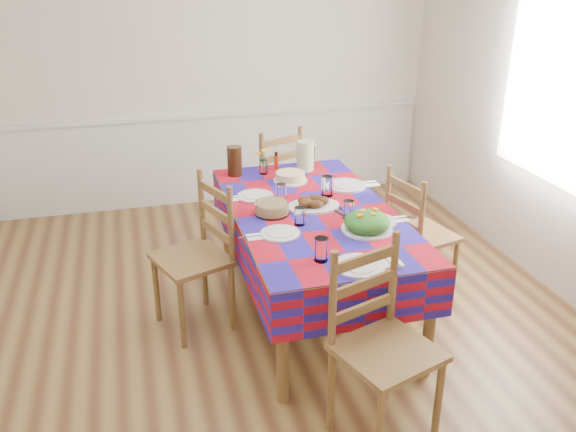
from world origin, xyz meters
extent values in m
cube|color=brown|center=(0.00, 0.00, -0.02)|extent=(4.50, 5.00, 0.04)
cube|color=beige|center=(0.00, 2.52, 1.35)|extent=(4.50, 0.04, 2.70)
cube|color=silver|center=(0.00, 2.47, 0.90)|extent=(4.41, 0.06, 0.04)
cube|color=silver|center=(0.00, 2.48, 0.45)|extent=(4.41, 0.03, 0.90)
plane|color=white|center=(2.23, 0.30, 1.50)|extent=(0.00, 1.40, 1.40)
cylinder|color=brown|center=(-0.05, -0.68, 0.36)|extent=(0.07, 0.07, 0.72)
cylinder|color=brown|center=(0.85, -0.68, 0.36)|extent=(0.07, 0.07, 0.72)
cylinder|color=brown|center=(-0.05, 1.13, 0.36)|extent=(0.07, 0.07, 0.72)
cylinder|color=brown|center=(0.85, 1.13, 0.36)|extent=(0.07, 0.07, 0.72)
cube|color=brown|center=(0.40, 0.23, 0.74)|extent=(1.02, 1.93, 0.04)
cube|color=#A30D1E|center=(0.40, 0.23, 0.77)|extent=(1.06, 1.97, 0.01)
cube|color=#A30D1E|center=(-0.13, 0.23, 0.61)|extent=(0.01, 1.97, 0.31)
cube|color=#A30D1E|center=(0.93, 0.23, 0.61)|extent=(0.01, 1.97, 0.31)
cube|color=#A30D1E|center=(0.40, -0.76, 0.61)|extent=(1.06, 0.01, 0.31)
cube|color=#A30D1E|center=(0.40, 1.21, 0.61)|extent=(1.06, 0.01, 0.31)
cylinder|color=silver|center=(0.41, -0.62, 0.78)|extent=(0.29, 0.29, 0.02)
cylinder|color=silver|center=(0.41, -0.62, 0.79)|extent=(0.20, 0.20, 0.01)
cylinder|color=white|center=(0.23, -0.49, 0.84)|extent=(0.08, 0.08, 0.14)
cube|color=white|center=(0.60, -0.62, 0.77)|extent=(0.11, 0.11, 0.01)
cube|color=silver|center=(0.58, -0.62, 0.78)|extent=(0.01, 0.18, 0.00)
cube|color=silver|center=(0.63, -0.62, 0.78)|extent=(0.01, 0.22, 0.00)
cylinder|color=silver|center=(0.09, -0.09, 0.78)|extent=(0.25, 0.25, 0.01)
cylinder|color=silver|center=(0.09, -0.09, 0.79)|extent=(0.17, 0.17, 0.01)
cylinder|color=white|center=(0.25, 0.02, 0.83)|extent=(0.07, 0.07, 0.12)
cube|color=white|center=(-0.07, -0.09, 0.77)|extent=(0.09, 0.09, 0.01)
cube|color=silver|center=(-0.09, -0.09, 0.78)|extent=(0.16, 0.01, 0.00)
cube|color=silver|center=(-0.06, -0.09, 0.78)|extent=(0.18, 0.01, 0.00)
cylinder|color=silver|center=(0.07, 0.56, 0.78)|extent=(0.26, 0.26, 0.01)
cylinder|color=silver|center=(0.07, 0.56, 0.79)|extent=(0.18, 0.18, 0.01)
cylinder|color=white|center=(0.23, 0.44, 0.83)|extent=(0.07, 0.07, 0.12)
cube|color=white|center=(-0.10, 0.56, 0.77)|extent=(0.10, 0.10, 0.01)
cube|color=silver|center=(-0.12, 0.56, 0.78)|extent=(0.16, 0.01, 0.00)
cube|color=silver|center=(-0.08, 0.56, 0.78)|extent=(0.19, 0.01, 0.00)
cylinder|color=silver|center=(0.74, -0.08, 0.78)|extent=(0.25, 0.25, 0.01)
cylinder|color=silver|center=(0.74, -0.08, 0.79)|extent=(0.18, 0.18, 0.01)
cylinder|color=white|center=(0.58, 0.04, 0.83)|extent=(0.07, 0.07, 0.12)
cube|color=white|center=(0.91, -0.08, 0.77)|extent=(0.09, 0.09, 0.01)
cube|color=silver|center=(0.89, -0.08, 0.78)|extent=(0.16, 0.01, 0.00)
cube|color=silver|center=(0.93, -0.08, 0.78)|extent=(0.19, 0.01, 0.00)
cylinder|color=silver|center=(0.76, 0.58, 0.78)|extent=(0.30, 0.30, 0.02)
cylinder|color=silver|center=(0.76, 0.58, 0.79)|extent=(0.21, 0.21, 0.01)
cylinder|color=white|center=(0.57, 0.45, 0.84)|extent=(0.09, 0.09, 0.15)
cube|color=white|center=(0.97, 0.58, 0.77)|extent=(0.11, 0.11, 0.01)
cube|color=silver|center=(0.94, 0.58, 0.78)|extent=(0.19, 0.01, 0.00)
cube|color=silver|center=(0.99, 0.58, 0.78)|extent=(0.22, 0.01, 0.00)
ellipsoid|color=silver|center=(0.41, 0.27, 0.78)|extent=(0.37, 0.27, 0.02)
ellipsoid|color=black|center=(0.48, 0.27, 0.82)|extent=(0.10, 0.08, 0.05)
ellipsoid|color=black|center=(0.44, 0.31, 0.82)|extent=(0.10, 0.08, 0.05)
ellipsoid|color=black|center=(0.36, 0.30, 0.82)|extent=(0.10, 0.08, 0.05)
ellipsoid|color=black|center=(0.35, 0.24, 0.82)|extent=(0.10, 0.08, 0.05)
ellipsoid|color=black|center=(0.42, 0.22, 0.82)|extent=(0.10, 0.08, 0.05)
cylinder|color=silver|center=(0.63, -0.18, 0.78)|extent=(0.32, 0.32, 0.02)
ellipsoid|color=#174A12|center=(0.63, -0.18, 0.83)|extent=(0.29, 0.29, 0.13)
cube|color=orange|center=(0.57, -0.21, 0.89)|extent=(0.04, 0.03, 0.01)
cube|color=orange|center=(0.61, -0.14, 0.89)|extent=(0.05, 0.04, 0.01)
cube|color=orange|center=(0.65, -0.21, 0.89)|extent=(0.03, 0.04, 0.01)
cube|color=orange|center=(0.69, -0.14, 0.89)|extent=(0.04, 0.05, 0.01)
cylinder|color=white|center=(0.12, 0.23, 0.81)|extent=(0.23, 0.23, 0.08)
cylinder|color=#DAC073|center=(0.12, 0.23, 0.81)|extent=(0.21, 0.21, 0.07)
cylinder|color=silver|center=(0.40, 0.80, 0.78)|extent=(0.26, 0.26, 0.01)
cylinder|color=#E3D28A|center=(0.40, 0.80, 0.81)|extent=(0.22, 0.22, 0.06)
cube|color=black|center=(0.55, 0.14, 0.78)|extent=(0.12, 0.28, 0.01)
cube|color=black|center=(0.60, 0.15, 0.78)|extent=(0.06, 0.29, 0.01)
cylinder|color=white|center=(0.24, 1.02, 0.83)|extent=(0.06, 0.06, 0.11)
cylinder|color=#2B7C29|center=(0.22, 1.02, 0.87)|extent=(0.01, 0.01, 0.15)
ellipsoid|color=orange|center=(0.19, 1.02, 0.94)|extent=(0.05, 0.05, 0.02)
cylinder|color=#2B7C29|center=(0.25, 1.03, 0.87)|extent=(0.01, 0.01, 0.15)
ellipsoid|color=orange|center=(0.27, 1.05, 0.96)|extent=(0.05, 0.05, 0.02)
cylinder|color=#2B7C29|center=(0.24, 1.01, 0.87)|extent=(0.01, 0.01, 0.15)
ellipsoid|color=orange|center=(0.24, 0.99, 0.97)|extent=(0.05, 0.05, 0.02)
cylinder|color=#AC2A0D|center=(0.36, 1.09, 0.84)|extent=(0.03, 0.03, 0.14)
cylinder|color=#ACC78C|center=(0.58, 1.03, 0.89)|extent=(0.14, 0.14, 0.24)
cylinder|color=black|center=(0.02, 1.05, 0.89)|extent=(0.11, 0.11, 0.23)
cube|color=silver|center=(0.38, -0.72, 0.78)|extent=(0.08, 0.03, 0.02)
cylinder|color=brown|center=(0.27, -1.31, 0.25)|extent=(0.04, 0.04, 0.50)
cylinder|color=brown|center=(0.65, -1.18, 0.25)|extent=(0.04, 0.04, 0.50)
cylinder|color=brown|center=(0.15, -0.95, 0.25)|extent=(0.04, 0.04, 0.50)
cylinder|color=brown|center=(0.53, -0.82, 0.25)|extent=(0.04, 0.04, 0.50)
cube|color=brown|center=(0.40, -1.07, 0.52)|extent=(0.59, 0.58, 0.03)
cylinder|color=brown|center=(0.14, -0.94, 0.78)|extent=(0.04, 0.04, 0.56)
cylinder|color=brown|center=(0.52, -0.81, 0.78)|extent=(0.04, 0.04, 0.56)
cube|color=brown|center=(0.33, -0.88, 0.67)|extent=(0.39, 0.15, 0.06)
cube|color=brown|center=(0.33, -0.88, 0.82)|extent=(0.39, 0.15, 0.06)
cube|color=brown|center=(0.33, -0.88, 0.96)|extent=(0.39, 0.15, 0.06)
cylinder|color=brown|center=(0.52, 1.76, 0.24)|extent=(0.04, 0.04, 0.49)
cylinder|color=brown|center=(0.16, 1.63, 0.24)|extent=(0.04, 0.04, 0.49)
cylinder|color=brown|center=(0.64, 1.41, 0.24)|extent=(0.04, 0.04, 0.49)
cylinder|color=brown|center=(0.28, 1.28, 0.24)|extent=(0.04, 0.04, 0.49)
cube|color=brown|center=(0.40, 1.52, 0.50)|extent=(0.57, 0.56, 0.03)
cylinder|color=brown|center=(0.65, 1.40, 0.76)|extent=(0.04, 0.04, 0.54)
cylinder|color=brown|center=(0.28, 1.27, 0.76)|extent=(0.04, 0.04, 0.54)
cube|color=brown|center=(0.46, 1.34, 0.65)|extent=(0.37, 0.15, 0.05)
cube|color=brown|center=(0.46, 1.34, 0.79)|extent=(0.37, 0.15, 0.05)
cube|color=brown|center=(0.46, 1.34, 0.93)|extent=(0.37, 0.15, 0.05)
cylinder|color=brown|center=(-0.68, 0.35, 0.25)|extent=(0.04, 0.04, 0.49)
cylinder|color=brown|center=(-0.54, -0.02, 0.25)|extent=(0.04, 0.04, 0.49)
cylinder|color=brown|center=(-0.33, 0.47, 0.25)|extent=(0.04, 0.04, 0.49)
cylinder|color=brown|center=(-0.19, 0.11, 0.25)|extent=(0.04, 0.04, 0.49)
cube|color=brown|center=(-0.44, 0.23, 0.51)|extent=(0.57, 0.58, 0.03)
cylinder|color=brown|center=(-0.32, 0.48, 0.77)|extent=(0.04, 0.04, 0.55)
cylinder|color=brown|center=(-0.18, 0.11, 0.77)|extent=(0.04, 0.04, 0.55)
cube|color=brown|center=(-0.25, 0.29, 0.66)|extent=(0.16, 0.38, 0.05)
cube|color=brown|center=(-0.25, 0.29, 0.80)|extent=(0.16, 0.38, 0.05)
cube|color=brown|center=(-0.25, 0.29, 0.94)|extent=(0.16, 0.38, 0.05)
cylinder|color=brown|center=(1.45, 0.09, 0.23)|extent=(0.04, 0.04, 0.47)
cylinder|color=brown|center=(1.36, 0.45, 0.23)|extent=(0.04, 0.04, 0.47)
cylinder|color=brown|center=(1.11, 0.00, 0.23)|extent=(0.04, 0.04, 0.47)
cylinder|color=brown|center=(1.02, 0.37, 0.23)|extent=(0.04, 0.04, 0.47)
cube|color=brown|center=(1.23, 0.23, 0.48)|extent=(0.51, 0.52, 0.03)
cylinder|color=brown|center=(1.10, 0.00, 0.73)|extent=(0.04, 0.04, 0.52)
cylinder|color=brown|center=(1.01, 0.36, 0.73)|extent=(0.04, 0.04, 0.52)
cube|color=brown|center=(1.05, 0.18, 0.62)|extent=(0.11, 0.37, 0.05)
cube|color=brown|center=(1.05, 0.18, 0.76)|extent=(0.11, 0.37, 0.05)
cube|color=brown|center=(1.05, 0.18, 0.89)|extent=(0.11, 0.37, 0.05)
camera|label=1|loc=(-0.74, -3.39, 2.38)|focal=38.00mm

